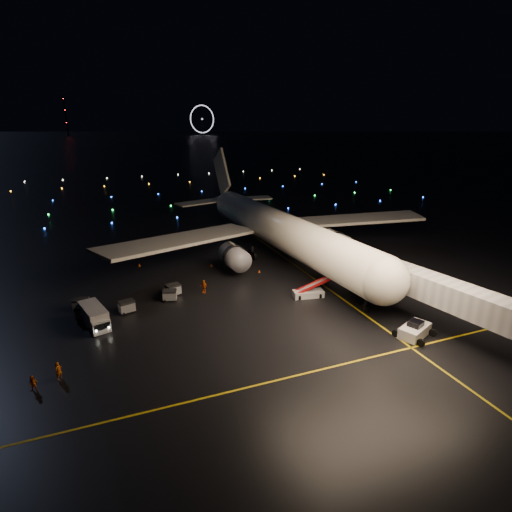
{
  "coord_description": "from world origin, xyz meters",
  "views": [
    {
      "loc": [
        -17.93,
        -39.71,
        23.72
      ],
      "look_at": [
        2.11,
        12.0,
        5.0
      ],
      "focal_mm": 28.0,
      "sensor_mm": 36.0,
      "label": 1
    }
  ],
  "objects_px": {
    "crew_c": "(204,286)",
    "baggage_cart_0": "(173,290)",
    "baggage_cart_2": "(127,307)",
    "airliner": "(271,206)",
    "pushback_tug": "(415,329)",
    "baggage_cart_4": "(81,304)",
    "belt_loader": "(309,287)",
    "crew_a": "(59,371)",
    "baggage_cart_1": "(170,295)",
    "service_truck": "(94,316)",
    "baggage_cart_3": "(86,313)",
    "crew_b": "(33,384)"
  },
  "relations": [
    {
      "from": "belt_loader",
      "to": "crew_c",
      "type": "bearing_deg",
      "value": 163.34
    },
    {
      "from": "crew_a",
      "to": "baggage_cart_2",
      "type": "bearing_deg",
      "value": 17.75
    },
    {
      "from": "baggage_cart_0",
      "to": "baggage_cart_2",
      "type": "xyz_separation_m",
      "value": [
        -6.64,
        -3.32,
        -0.01
      ]
    },
    {
      "from": "pushback_tug",
      "to": "service_truck",
      "type": "distance_m",
      "value": 38.29
    },
    {
      "from": "crew_c",
      "to": "baggage_cart_1",
      "type": "bearing_deg",
      "value": -120.89
    },
    {
      "from": "baggage_cart_4",
      "to": "belt_loader",
      "type": "bearing_deg",
      "value": 0.4
    },
    {
      "from": "crew_c",
      "to": "baggage_cart_0",
      "type": "relative_size",
      "value": 0.99
    },
    {
      "from": "crew_a",
      "to": "crew_c",
      "type": "bearing_deg",
      "value": -2.67
    },
    {
      "from": "crew_b",
      "to": "baggage_cart_0",
      "type": "xyz_separation_m",
      "value": [
        15.88,
        17.03,
        0.02
      ]
    },
    {
      "from": "baggage_cart_1",
      "to": "baggage_cart_3",
      "type": "height_order",
      "value": "baggage_cart_3"
    },
    {
      "from": "pushback_tug",
      "to": "crew_b",
      "type": "relative_size",
      "value": 2.59
    },
    {
      "from": "crew_c",
      "to": "baggage_cart_1",
      "type": "height_order",
      "value": "crew_c"
    },
    {
      "from": "crew_b",
      "to": "baggage_cart_1",
      "type": "relative_size",
      "value": 0.88
    },
    {
      "from": "airliner",
      "to": "baggage_cart_0",
      "type": "height_order",
      "value": "airliner"
    },
    {
      "from": "baggage_cart_1",
      "to": "service_truck",
      "type": "bearing_deg",
      "value": -142.6
    },
    {
      "from": "baggage_cart_1",
      "to": "belt_loader",
      "type": "bearing_deg",
      "value": -1.79
    },
    {
      "from": "belt_loader",
      "to": "baggage_cart_1",
      "type": "xyz_separation_m",
      "value": [
        -18.57,
        5.94,
        -0.75
      ]
    },
    {
      "from": "crew_c",
      "to": "crew_b",
      "type": "bearing_deg",
      "value": -92.14
    },
    {
      "from": "service_truck",
      "to": "crew_a",
      "type": "height_order",
      "value": "service_truck"
    },
    {
      "from": "crew_a",
      "to": "baggage_cart_4",
      "type": "relative_size",
      "value": 0.98
    },
    {
      "from": "crew_c",
      "to": "baggage_cart_3",
      "type": "height_order",
      "value": "crew_c"
    },
    {
      "from": "belt_loader",
      "to": "crew_a",
      "type": "xyz_separation_m",
      "value": [
        -31.63,
        -8.35,
        -0.58
      ]
    },
    {
      "from": "crew_c",
      "to": "baggage_cart_0",
      "type": "bearing_deg",
      "value": -140.63
    },
    {
      "from": "baggage_cart_1",
      "to": "baggage_cart_2",
      "type": "xyz_separation_m",
      "value": [
        -5.88,
        -1.67,
        0.04
      ]
    },
    {
      "from": "airliner",
      "to": "baggage_cart_1",
      "type": "distance_m",
      "value": 27.14
    },
    {
      "from": "service_truck",
      "to": "crew_a",
      "type": "bearing_deg",
      "value": -123.46
    },
    {
      "from": "baggage_cart_0",
      "to": "baggage_cart_3",
      "type": "bearing_deg",
      "value": -179.48
    },
    {
      "from": "crew_c",
      "to": "pushback_tug",
      "type": "bearing_deg",
      "value": 1.99
    },
    {
      "from": "baggage_cart_4",
      "to": "airliner",
      "type": "bearing_deg",
      "value": 35.88
    },
    {
      "from": "pushback_tug",
      "to": "baggage_cart_4",
      "type": "bearing_deg",
      "value": 126.11
    },
    {
      "from": "belt_loader",
      "to": "baggage_cart_4",
      "type": "relative_size",
      "value": 3.28
    },
    {
      "from": "baggage_cart_0",
      "to": "baggage_cart_1",
      "type": "distance_m",
      "value": 1.81
    },
    {
      "from": "crew_c",
      "to": "baggage_cart_2",
      "type": "distance_m",
      "value": 11.27
    },
    {
      "from": "airliner",
      "to": "baggage_cart_2",
      "type": "distance_m",
      "value": 32.77
    },
    {
      "from": "crew_a",
      "to": "crew_c",
      "type": "relative_size",
      "value": 0.97
    },
    {
      "from": "pushback_tug",
      "to": "service_truck",
      "type": "relative_size",
      "value": 0.6
    },
    {
      "from": "pushback_tug",
      "to": "baggage_cart_0",
      "type": "height_order",
      "value": "pushback_tug"
    },
    {
      "from": "service_truck",
      "to": "baggage_cart_2",
      "type": "height_order",
      "value": "service_truck"
    },
    {
      "from": "baggage_cart_0",
      "to": "baggage_cart_1",
      "type": "bearing_deg",
      "value": -131.23
    },
    {
      "from": "airliner",
      "to": "crew_a",
      "type": "relative_size",
      "value": 33.75
    },
    {
      "from": "belt_loader",
      "to": "crew_b",
      "type": "relative_size",
      "value": 3.91
    },
    {
      "from": "airliner",
      "to": "pushback_tug",
      "type": "relative_size",
      "value": 15.27
    },
    {
      "from": "belt_loader",
      "to": "pushback_tug",
      "type": "bearing_deg",
      "value": -56.16
    },
    {
      "from": "airliner",
      "to": "crew_c",
      "type": "relative_size",
      "value": 32.9
    },
    {
      "from": "baggage_cart_1",
      "to": "pushback_tug",
      "type": "bearing_deg",
      "value": -23.24
    },
    {
      "from": "service_truck",
      "to": "baggage_cart_1",
      "type": "xyz_separation_m",
      "value": [
        9.84,
        3.87,
        -0.5
      ]
    },
    {
      "from": "airliner",
      "to": "crew_c",
      "type": "bearing_deg",
      "value": -144.0
    },
    {
      "from": "crew_c",
      "to": "baggage_cart_1",
      "type": "distance_m",
      "value": 5.17
    },
    {
      "from": "airliner",
      "to": "baggage_cart_2",
      "type": "height_order",
      "value": "airliner"
    },
    {
      "from": "belt_loader",
      "to": "crew_c",
      "type": "xyz_separation_m",
      "value": [
        -13.48,
        6.85,
        -0.56
      ]
    }
  ]
}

